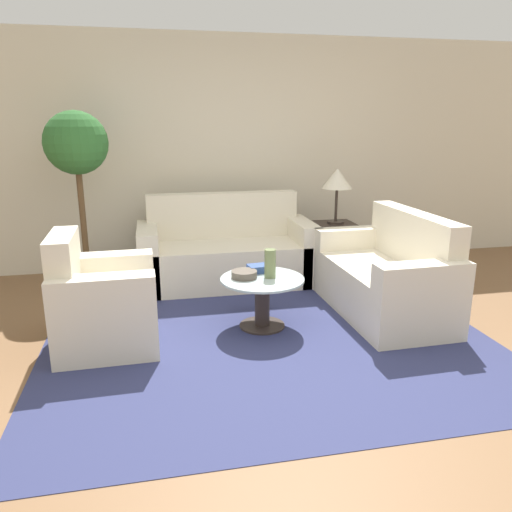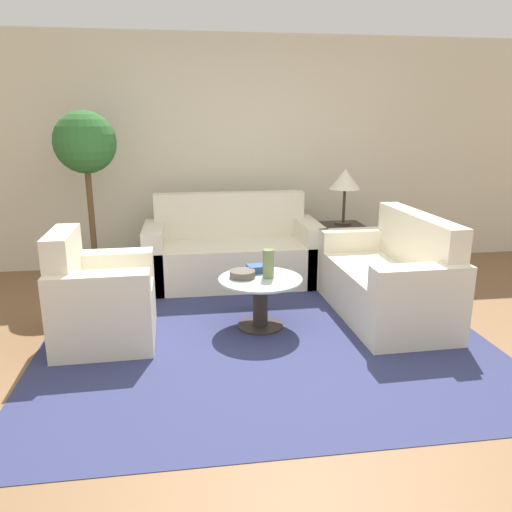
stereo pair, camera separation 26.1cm
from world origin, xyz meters
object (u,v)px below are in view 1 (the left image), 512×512
sofa_main (226,254)px  book_stack (260,268)px  armchair (99,307)px  vase (270,264)px  coffee_table (262,296)px  bowl (244,274)px  potted_plant (78,166)px  table_lamp (337,180)px  loveseat (389,280)px

sofa_main → book_stack: (0.12, -1.11, 0.16)m
armchair → vase: size_ratio=3.73×
sofa_main → armchair: sofa_main is taller
armchair → coffee_table: size_ratio=1.28×
sofa_main → bowl: (-0.04, -1.24, 0.16)m
armchair → bowl: bearing=-85.6°
coffee_table → potted_plant: potted_plant is taller
potted_plant → bowl: potted_plant is taller
armchair → potted_plant: (-0.25, 1.43, 0.94)m
vase → bowl: size_ratio=1.13×
coffee_table → vase: (0.07, 0.00, 0.27)m
table_lamp → book_stack: bearing=-135.0°
table_lamp → book_stack: table_lamp is taller
book_stack → potted_plant: bearing=135.3°
potted_plant → coffee_table: bearing=-41.5°
loveseat → table_lamp: table_lamp is taller
coffee_table → table_lamp: table_lamp is taller
armchair → coffee_table: 1.29m
loveseat → book_stack: 1.18m
table_lamp → potted_plant: bearing=177.8°
armchair → coffee_table: (1.29, 0.07, -0.03)m
sofa_main → armchair: (-1.18, -1.35, 0.00)m
table_lamp → bowl: bearing=-135.7°
potted_plant → vase: (1.60, -1.35, -0.69)m
sofa_main → vase: (0.17, -1.27, 0.25)m
armchair → book_stack: 1.33m
coffee_table → vase: size_ratio=2.91×
bowl → vase: bearing=-10.2°
sofa_main → table_lamp: (1.21, -0.02, 0.75)m
sofa_main → book_stack: size_ratio=8.74×
table_lamp → bowl: table_lamp is taller
sofa_main → book_stack: bearing=-83.8°
table_lamp → vase: table_lamp is taller
armchair → bowl: armchair is taller
armchair → bowl: (1.15, 0.11, 0.15)m
coffee_table → bowl: (-0.14, 0.04, 0.18)m
bowl → loveseat: bearing=2.8°
table_lamp → bowl: size_ratio=2.82×
armchair → book_stack: armchair is taller
armchair → book_stack: size_ratio=4.26×
loveseat → potted_plant: bearing=-116.1°
coffee_table → vase: bearing=3.9°
potted_plant → book_stack: size_ratio=8.52×
loveseat → table_lamp: size_ratio=2.53×
potted_plant → book_stack: bearing=-37.4°
armchair → potted_plant: size_ratio=0.50×
coffee_table → table_lamp: bearing=48.8°
vase → sofa_main: bearing=97.7°
loveseat → coffee_table: (-1.18, -0.11, -0.02)m
loveseat → potted_plant: 3.14m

